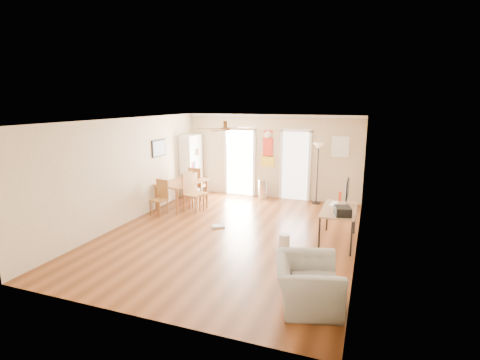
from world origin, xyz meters
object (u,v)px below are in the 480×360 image
at_px(dining_chair_right_b, 194,193).
at_px(printer, 343,211).
at_px(computer_desk, 338,226).
at_px(dining_chair_near, 158,198).
at_px(dining_table, 182,194).
at_px(dining_chair_far, 198,184).
at_px(wastebasket_a, 284,240).
at_px(bookshelf, 191,165).
at_px(armchair, 307,283).
at_px(trash_can, 263,189).
at_px(torchiere_lamp, 317,174).
at_px(dining_chair_right_a, 198,192).

bearing_deg(dining_chair_right_b, printer, -98.47).
bearing_deg(computer_desk, dining_chair_near, 175.75).
xyz_separation_m(dining_table, printer, (4.60, -1.74, 0.48)).
distance_m(dining_chair_far, wastebasket_a, 4.32).
relative_size(dining_chair_right_b, dining_chair_near, 1.16).
height_order(bookshelf, computer_desk, bookshelf).
height_order(dining_table, computer_desk, computer_desk).
distance_m(dining_table, dining_chair_near, 0.97).
xyz_separation_m(dining_chair_far, armchair, (4.19, -4.78, -0.16)).
height_order(dining_chair_near, wastebasket_a, dining_chair_near).
bearing_deg(trash_can, computer_desk, -48.61).
distance_m(dining_table, computer_desk, 4.68).
bearing_deg(torchiere_lamp, printer, -73.58).
bearing_deg(wastebasket_a, dining_chair_right_a, 148.03).
distance_m(dining_chair_right_a, dining_chair_far, 0.98).
bearing_deg(dining_chair_right_a, computer_desk, -97.59).
height_order(bookshelf, dining_chair_right_a, bookshelf).
distance_m(dining_chair_right_b, dining_chair_near, 0.95).
distance_m(dining_chair_near, printer, 4.88).
xyz_separation_m(dining_chair_right_b, dining_chair_near, (-0.75, -0.58, -0.07)).
relative_size(printer, armchair, 0.33).
bearing_deg(armchair, wastebasket_a, 6.66).
height_order(dining_table, trash_can, dining_table).
bearing_deg(wastebasket_a, printer, 8.60).
bearing_deg(armchair, dining_chair_right_b, 30.74).
bearing_deg(wastebasket_a, dining_chair_far, 141.21).
xyz_separation_m(dining_chair_near, armchair, (4.50, -3.05, -0.12)).
xyz_separation_m(trash_can, armchair, (2.34, -5.59, 0.05)).
height_order(dining_table, dining_chair_right_a, dining_chair_right_a).
height_order(printer, armchair, printer).
xyz_separation_m(computer_desk, wastebasket_a, (-1.03, -0.62, -0.24)).
relative_size(computer_desk, armchair, 1.31).
bearing_deg(armchair, dining_chair_near, 40.67).
distance_m(dining_chair_right_b, dining_chair_far, 1.23).
relative_size(torchiere_lamp, armchair, 1.69).
height_order(trash_can, armchair, armchair).
bearing_deg(dining_table, dining_chair_right_a, -9.58).
xyz_separation_m(dining_chair_right_a, armchair, (3.75, -3.90, -0.15)).
height_order(dining_chair_right_b, dining_chair_near, dining_chair_right_b).
xyz_separation_m(computer_desk, armchair, (-0.20, -2.70, -0.03)).
distance_m(dining_table, dining_chair_right_a, 0.57).
xyz_separation_m(dining_table, armchair, (4.30, -3.99, -0.02)).
bearing_deg(dining_chair_near, armchair, -25.71).
xyz_separation_m(trash_can, printer, (2.64, -3.33, 0.54)).
bearing_deg(dining_chair_near, torchiere_lamp, 42.34).
bearing_deg(dining_chair_far, wastebasket_a, 140.78).
bearing_deg(torchiere_lamp, computer_desk, -73.02).
bearing_deg(dining_chair_near, dining_chair_far, 88.28).
xyz_separation_m(dining_chair_near, computer_desk, (4.70, -0.35, -0.09)).
height_order(trash_can, printer, printer).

